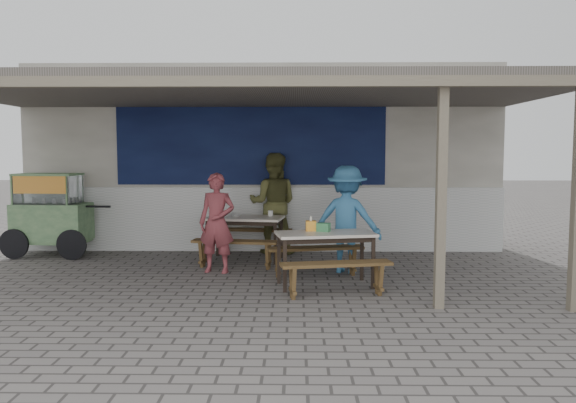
# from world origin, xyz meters

# --- Properties ---
(ground) EXTENTS (60.00, 60.00, 0.00)m
(ground) POSITION_xyz_m (0.00, 0.00, 0.00)
(ground) COLOR #67615D
(ground) RESTS_ON ground
(back_wall) EXTENTS (9.00, 1.28, 3.50)m
(back_wall) POSITION_xyz_m (-0.00, 3.58, 1.72)
(back_wall) COLOR beige
(back_wall) RESTS_ON ground
(warung_roof) EXTENTS (9.00, 4.21, 2.81)m
(warung_roof) POSITION_xyz_m (0.02, 0.90, 2.71)
(warung_roof) COLOR #5E5651
(warung_roof) RESTS_ON ground
(table_left) EXTENTS (1.37, 0.90, 0.75)m
(table_left) POSITION_xyz_m (-0.23, 2.06, 0.67)
(table_left) COLOR white
(table_left) RESTS_ON ground
(bench_left_street) EXTENTS (1.41, 0.48, 0.45)m
(bench_left_street) POSITION_xyz_m (-0.33, 1.37, 0.33)
(bench_left_street) COLOR brown
(bench_left_street) RESTS_ON ground
(bench_left_wall) EXTENTS (1.41, 0.48, 0.45)m
(bench_left_wall) POSITION_xyz_m (-0.13, 2.75, 0.33)
(bench_left_wall) COLOR brown
(bench_left_wall) RESTS_ON ground
(table_right) EXTENTS (1.43, 0.87, 0.75)m
(table_right) POSITION_xyz_m (1.05, 0.19, 0.67)
(table_right) COLOR white
(table_right) RESTS_ON ground
(bench_right_street) EXTENTS (1.46, 0.54, 0.45)m
(bench_right_street) POSITION_xyz_m (1.16, -0.41, 0.34)
(bench_right_street) COLOR brown
(bench_right_street) RESTS_ON ground
(bench_right_wall) EXTENTS (1.46, 0.54, 0.45)m
(bench_right_wall) POSITION_xyz_m (0.94, 0.78, 0.34)
(bench_right_wall) COLOR brown
(bench_right_wall) RESTS_ON ground
(vendor_cart) EXTENTS (1.89, 0.80, 1.48)m
(vendor_cart) POSITION_xyz_m (-3.73, 2.39, 0.80)
(vendor_cart) COLOR #7D9F6A
(vendor_cart) RESTS_ON ground
(patron_street_side) EXTENTS (0.62, 0.47, 1.54)m
(patron_street_side) POSITION_xyz_m (-0.57, 1.06, 0.77)
(patron_street_side) COLOR brown
(patron_street_side) RESTS_ON ground
(patron_wall_side) EXTENTS (0.95, 0.76, 1.84)m
(patron_wall_side) POSITION_xyz_m (0.23, 2.75, 0.92)
(patron_wall_side) COLOR brown
(patron_wall_side) RESTS_ON ground
(patron_right_table) EXTENTS (1.20, 0.90, 1.65)m
(patron_right_table) POSITION_xyz_m (1.43, 1.10, 0.82)
(patron_right_table) COLOR teal
(patron_right_table) RESTS_ON ground
(tissue_box) EXTENTS (0.15, 0.15, 0.14)m
(tissue_box) POSITION_xyz_m (0.86, 0.35, 0.82)
(tissue_box) COLOR #F9A029
(tissue_box) RESTS_ON table_right
(donation_box) EXTENTS (0.21, 0.17, 0.12)m
(donation_box) POSITION_xyz_m (1.03, 0.29, 0.81)
(donation_box) COLOR #387E4B
(donation_box) RESTS_ON table_right
(condiment_jar) EXTENTS (0.08, 0.08, 0.10)m
(condiment_jar) POSITION_xyz_m (0.20, 2.18, 0.80)
(condiment_jar) COLOR silver
(condiment_jar) RESTS_ON table_left
(condiment_bowl) EXTENTS (0.22, 0.22, 0.04)m
(condiment_bowl) POSITION_xyz_m (-0.40, 2.11, 0.77)
(condiment_bowl) COLOR white
(condiment_bowl) RESTS_ON table_left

